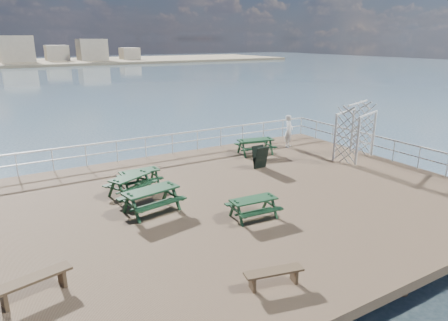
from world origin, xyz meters
TOP-DOWN VIEW (x-y plane):
  - ground at (0.00, 0.00)m, footprint 18.00×14.00m
  - sea_backdrop at (12.54, 134.07)m, footprint 300.00×300.00m
  - railing at (-0.07, 2.57)m, footprint 17.77×13.76m
  - picnic_table_a at (-3.71, 2.42)m, footprint 2.10×1.95m
  - picnic_table_b at (-3.13, 3.02)m, footprint 1.60×1.30m
  - picnic_table_c at (3.73, 4.58)m, footprint 2.10×1.82m
  - picnic_table_d at (-3.62, 0.39)m, footprint 2.18×1.88m
  - picnic_table_e at (-0.82, -1.84)m, footprint 1.68×1.39m
  - flat_bench_near at (-7.74, -2.81)m, footprint 1.80×0.81m
  - flat_bench_far at (-2.64, -5.34)m, footprint 1.53×0.68m
  - trellis_arbor at (7.60, 1.42)m, footprint 2.56×1.91m
  - sandwich_board at (2.53, 2.47)m, footprint 0.67×0.50m
  - person at (6.17, 4.82)m, footprint 0.79×0.73m

SIDE VIEW (x-z plane):
  - sea_backdrop at x=12.54m, z-range -5.11..4.09m
  - ground at x=0.00m, z-range -0.30..0.00m
  - flat_bench_far at x=-2.64m, z-range 0.11..0.53m
  - flat_bench_near at x=-7.74m, z-range 0.13..0.63m
  - picnic_table_b at x=-3.13m, z-range 0.11..0.88m
  - picnic_table_e at x=-0.82m, z-range 0.11..0.88m
  - picnic_table_a at x=-3.71m, z-range 0.11..0.93m
  - sandwich_board at x=2.53m, z-range -0.01..1.06m
  - picnic_table_c at x=3.73m, z-range 0.13..1.03m
  - picnic_table_d at x=-3.62m, z-range 0.13..1.07m
  - railing at x=-0.07m, z-range 0.32..1.42m
  - person at x=6.17m, z-range 0.00..1.81m
  - trellis_arbor at x=7.60m, z-range -0.16..2.68m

